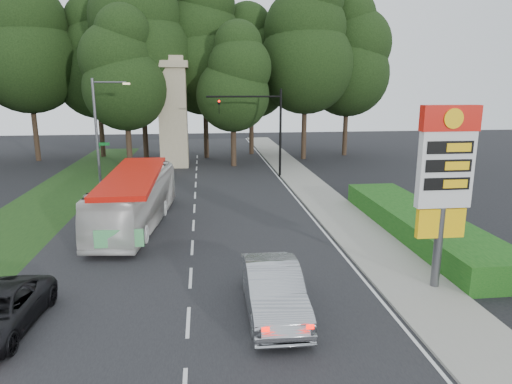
{
  "coord_description": "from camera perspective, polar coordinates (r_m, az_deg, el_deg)",
  "views": [
    {
      "loc": [
        0.62,
        -13.09,
        7.53
      ],
      "look_at": [
        3.26,
        9.35,
        2.2
      ],
      "focal_mm": 32.0,
      "sensor_mm": 36.0,
      "label": 1
    }
  ],
  "objects": [
    {
      "name": "gas_station_pylon",
      "position": [
        17.62,
        22.57,
        2.18
      ],
      "size": [
        2.1,
        0.45,
        6.85
      ],
      "color": "#59595E",
      "rests_on": "ground"
    },
    {
      "name": "road_surface",
      "position": [
        26.2,
        -7.79,
        -3.53
      ],
      "size": [
        14.0,
        80.0,
        0.02
      ],
      "primitive_type": "cube",
      "color": "black",
      "rests_on": "ground"
    },
    {
      "name": "tree_monument_left",
      "position": [
        42.62,
        -16.15,
        14.32
      ],
      "size": [
        7.28,
        7.28,
        14.3
      ],
      "color": "#2D2116",
      "rests_on": "ground"
    },
    {
      "name": "sedan_silver",
      "position": [
        15.58,
        2.2,
        -12.12
      ],
      "size": [
        1.84,
        5.18,
        1.7
      ],
      "primitive_type": "imported",
      "rotation": [
        0.0,
        0.0,
        -0.01
      ],
      "color": "#9D9FA4",
      "rests_on": "ground"
    },
    {
      "name": "tree_monument_right",
      "position": [
        42.69,
        -2.92,
        13.9
      ],
      "size": [
        6.72,
        6.72,
        13.2
      ],
      "color": "#2D2116",
      "rests_on": "ground"
    },
    {
      "name": "streetlight_signs",
      "position": [
        36.05,
        -19.03,
        7.64
      ],
      "size": [
        2.75,
        0.98,
        8.0
      ],
      "color": "#59595E",
      "rests_on": "ground"
    },
    {
      "name": "hedge",
      "position": [
        24.72,
        19.77,
        -3.81
      ],
      "size": [
        3.0,
        14.0,
        1.2
      ],
      "primitive_type": "cube",
      "color": "#134612",
      "rests_on": "ground"
    },
    {
      "name": "tree_center_right",
      "position": [
        48.22,
        -6.53,
        17.35
      ],
      "size": [
        9.24,
        9.24,
        18.15
      ],
      "color": "#2D2116",
      "rests_on": "ground"
    },
    {
      "name": "grass_verge_left",
      "position": [
        33.55,
        -24.06,
        -0.85
      ],
      "size": [
        5.0,
        50.0,
        0.02
      ],
      "primitive_type": "cube",
      "color": "#193814",
      "rests_on": "ground"
    },
    {
      "name": "tree_west_near",
      "position": [
        51.27,
        -19.36,
        15.34
      ],
      "size": [
        8.4,
        8.4,
        16.5
      ],
      "color": "#2D2116",
      "rests_on": "ground"
    },
    {
      "name": "monument",
      "position": [
        43.24,
        -10.32,
        9.85
      ],
      "size": [
        3.0,
        3.0,
        10.05
      ],
      "color": "tan",
      "rests_on": "ground"
    },
    {
      "name": "tree_west_mid",
      "position": [
        51.05,
        -26.87,
        16.59
      ],
      "size": [
        9.8,
        9.8,
        19.25
      ],
      "color": "#2D2116",
      "rests_on": "ground"
    },
    {
      "name": "tree_east_near",
      "position": [
        50.42,
        -0.59,
        15.72
      ],
      "size": [
        8.12,
        8.12,
        15.95
      ],
      "color": "#2D2116",
      "rests_on": "ground"
    },
    {
      "name": "tree_east_mid",
      "position": [
        47.4,
        6.28,
        17.83
      ],
      "size": [
        9.52,
        9.52,
        18.7
      ],
      "color": "#2D2116",
      "rests_on": "ground"
    },
    {
      "name": "traffic_signal_mast",
      "position": [
        37.54,
        1.08,
        8.91
      ],
      "size": [
        6.1,
        0.35,
        7.2
      ],
      "color": "black",
      "rests_on": "ground"
    },
    {
      "name": "ground",
      "position": [
        15.12,
        -8.52,
        -16.77
      ],
      "size": [
        120.0,
        120.0,
        0.0
      ],
      "primitive_type": "plane",
      "color": "black",
      "rests_on": "ground"
    },
    {
      "name": "tree_far_east",
      "position": [
        50.57,
        11.48,
        16.22
      ],
      "size": [
        8.68,
        8.68,
        17.05
      ],
      "color": "#2D2116",
      "rests_on": "ground"
    },
    {
      "name": "sidewalk_right",
      "position": [
        27.34,
        10.33,
        -2.8
      ],
      "size": [
        3.0,
        80.0,
        0.12
      ],
      "primitive_type": "cube",
      "color": "gray",
      "rests_on": "ground"
    },
    {
      "name": "transit_bus",
      "position": [
        25.42,
        -14.87,
        -0.97
      ],
      "size": [
        3.63,
        10.78,
        2.95
      ],
      "primitive_type": "imported",
      "rotation": [
        0.0,
        0.0,
        -0.11
      ],
      "color": "silver",
      "rests_on": "ground"
    },
    {
      "name": "tree_center_left",
      "position": [
        46.65,
        -14.33,
        18.41
      ],
      "size": [
        10.08,
        10.08,
        19.8
      ],
      "color": "#2D2116",
      "rests_on": "ground"
    }
  ]
}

